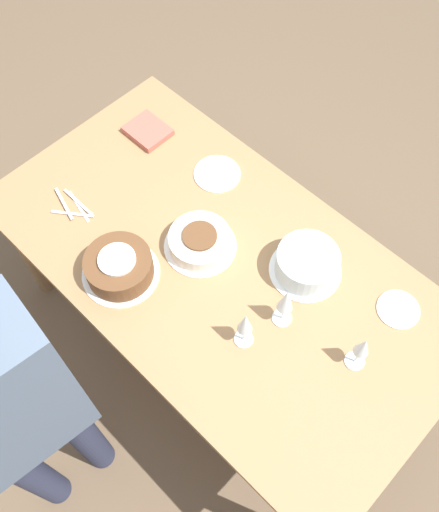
# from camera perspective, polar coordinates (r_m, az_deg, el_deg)

# --- Properties ---
(ground_plane) EXTENTS (12.00, 12.00, 0.00)m
(ground_plane) POSITION_cam_1_polar(r_m,az_deg,el_deg) (2.76, -0.00, -8.24)
(ground_plane) COLOR brown
(dining_table) EXTENTS (1.79, 0.96, 0.74)m
(dining_table) POSITION_cam_1_polar(r_m,az_deg,el_deg) (2.17, -0.00, -1.90)
(dining_table) COLOR #9E754C
(dining_table) RESTS_ON ground_plane
(cake_center_white) EXTENTS (0.27, 0.27, 0.08)m
(cake_center_white) POSITION_cam_1_polar(r_m,az_deg,el_deg) (2.10, -1.94, 1.48)
(cake_center_white) COLOR white
(cake_center_white) RESTS_ON dining_table
(cake_front_chocolate) EXTENTS (0.28, 0.28, 0.11)m
(cake_front_chocolate) POSITION_cam_1_polar(r_m,az_deg,el_deg) (2.06, -10.01, -1.07)
(cake_front_chocolate) COLOR white
(cake_front_chocolate) RESTS_ON dining_table
(cake_back_decorated) EXTENTS (0.26, 0.26, 0.11)m
(cake_back_decorated) POSITION_cam_1_polar(r_m,az_deg,el_deg) (2.05, 8.72, -0.76)
(cake_back_decorated) COLOR white
(cake_back_decorated) RESTS_ON dining_table
(wine_glass_near) EXTENTS (0.07, 0.07, 0.21)m
(wine_glass_near) POSITION_cam_1_polar(r_m,az_deg,el_deg) (1.88, 6.64, -4.51)
(wine_glass_near) COLOR silver
(wine_glass_near) RESTS_ON dining_table
(wine_glass_far) EXTENTS (0.07, 0.07, 0.19)m
(wine_glass_far) POSITION_cam_1_polar(r_m,az_deg,el_deg) (1.87, 14.11, -8.89)
(wine_glass_far) COLOR silver
(wine_glass_far) RESTS_ON dining_table
(wine_glass_extra) EXTENTS (0.07, 0.07, 0.20)m
(wine_glass_extra) POSITION_cam_1_polar(r_m,az_deg,el_deg) (1.84, 2.58, -6.81)
(wine_glass_extra) COLOR silver
(wine_glass_extra) RESTS_ON dining_table
(dessert_plate_left) EXTENTS (0.19, 0.19, 0.01)m
(dessert_plate_left) POSITION_cam_1_polar(r_m,az_deg,el_deg) (2.32, -0.24, 8.22)
(dessert_plate_left) COLOR white
(dessert_plate_left) RESTS_ON dining_table
(dessert_plate_right) EXTENTS (0.15, 0.15, 0.01)m
(dessert_plate_right) POSITION_cam_1_polar(r_m,az_deg,el_deg) (2.10, 17.44, -5.12)
(dessert_plate_right) COLOR white
(dessert_plate_right) RESTS_ON dining_table
(fork_pile) EXTENTS (0.21, 0.12, 0.01)m
(fork_pile) POSITION_cam_1_polar(r_m,az_deg,el_deg) (2.29, -14.40, 4.83)
(fork_pile) COLOR silver
(fork_pile) RESTS_ON dining_table
(napkin_stack) EXTENTS (0.17, 0.15, 0.03)m
(napkin_stack) POSITION_cam_1_polar(r_m,az_deg,el_deg) (2.47, -7.19, 12.30)
(napkin_stack) COLOR #B75B4C
(napkin_stack) RESTS_ON dining_table
(person_cutting) EXTENTS (0.26, 0.42, 1.57)m
(person_cutting) POSITION_cam_1_polar(r_m,az_deg,el_deg) (1.78, -20.19, -14.72)
(person_cutting) COLOR #2D334C
(person_cutting) RESTS_ON ground_plane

